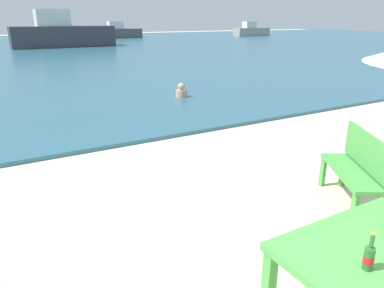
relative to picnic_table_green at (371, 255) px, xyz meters
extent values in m
cube|color=#2D6075|center=(0.36, 29.90, -0.61)|extent=(120.00, 50.00, 0.08)
cube|color=#4C9E47|center=(0.00, 0.00, 0.08)|extent=(1.40, 0.80, 0.06)
cube|color=#4C9E47|center=(0.64, 0.34, -0.30)|extent=(0.08, 0.08, 0.70)
cylinder|color=#2D662D|center=(-0.30, -0.16, 0.19)|extent=(0.06, 0.06, 0.16)
cone|color=#2D662D|center=(-0.30, -0.16, 0.27)|extent=(0.06, 0.06, 0.03)
cylinder|color=#2D662D|center=(-0.30, -0.16, 0.32)|extent=(0.03, 0.03, 0.09)
cylinder|color=red|center=(-0.30, -0.16, 0.18)|extent=(0.07, 0.07, 0.05)
cylinder|color=gold|center=(-0.30, -0.16, 0.37)|extent=(0.03, 0.03, 0.01)
cube|color=#4C9E47|center=(1.57, 1.35, -0.20)|extent=(0.93, 1.21, 0.05)
cube|color=#4C9E47|center=(1.71, 1.27, 0.08)|extent=(0.66, 1.05, 0.44)
cube|color=#4C9E47|center=(1.74, 1.89, -0.44)|extent=(0.06, 0.06, 0.42)
cube|color=#4C9E47|center=(1.17, 0.95, -0.44)|extent=(0.06, 0.06, 0.42)
cube|color=#4C9E47|center=(1.98, 1.75, -0.44)|extent=(0.06, 0.06, 0.42)
cube|color=#4C9E47|center=(1.41, 0.81, -0.44)|extent=(0.06, 0.06, 0.42)
cylinder|color=tan|center=(2.78, 8.04, -0.47)|extent=(0.34, 0.34, 0.20)
sphere|color=tan|center=(2.78, 8.04, -0.27)|extent=(0.21, 0.21, 0.21)
cube|color=gray|center=(29.30, 37.80, -0.06)|extent=(4.97, 1.35, 1.02)
cube|color=silver|center=(28.85, 37.80, 0.84)|extent=(1.58, 1.02, 0.79)
cube|color=#4C4C4C|center=(12.44, 41.00, -0.05)|extent=(5.12, 1.40, 1.05)
cube|color=silver|center=(11.97, 41.00, 0.88)|extent=(1.63, 1.05, 0.81)
cube|color=#38383F|center=(3.95, 29.95, 0.23)|extent=(7.81, 2.13, 1.60)
cube|color=silver|center=(3.24, 29.95, 1.65)|extent=(2.49, 1.60, 1.24)
camera|label=1|loc=(-2.22, -1.27, 1.62)|focal=34.02mm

